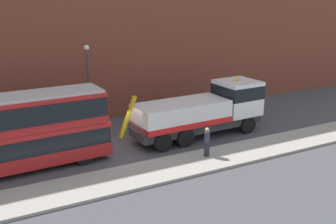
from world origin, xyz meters
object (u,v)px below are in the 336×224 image
Objects in this scene: double_decker_bus at (2,133)px; street_lamp at (88,80)px; recovery_tow_truck at (204,110)px; pedestrian_bystander at (207,142)px.

street_lamp is at bearing 36.79° from double_decker_bus.
recovery_tow_truck is 8.14m from street_lamp.
street_lamp reaches higher than double_decker_bus.
double_decker_bus is at bearing -140.88° from street_lamp.
pedestrian_bystander is (-1.97, -3.37, -0.77)m from recovery_tow_truck.
recovery_tow_truck is 12.35m from double_decker_bus.
recovery_tow_truck is at bearing -38.42° from street_lamp.
pedestrian_bystander is 9.67m from street_lamp.
double_decker_bus reaches higher than recovery_tow_truck.
street_lamp is (-4.26, 8.31, 2.49)m from pedestrian_bystander.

